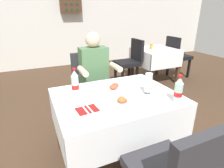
% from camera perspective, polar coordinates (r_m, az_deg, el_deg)
% --- Properties ---
extents(ground_plane, '(11.00, 11.00, 0.00)m').
position_cam_1_polar(ground_plane, '(2.14, -0.13, -22.52)').
color(ground_plane, '#473323').
extents(back_wall, '(11.00, 0.12, 2.89)m').
position_cam_1_polar(back_wall, '(5.53, -18.91, 19.98)').
color(back_wall, silver).
rests_on(back_wall, ground).
extents(main_dining_table, '(1.17, 0.90, 0.74)m').
position_cam_1_polar(main_dining_table, '(1.85, 1.29, -8.17)').
color(main_dining_table, white).
rests_on(main_dining_table, ground).
extents(chair_far_diner_seat, '(0.44, 0.50, 0.97)m').
position_cam_1_polar(chair_far_diner_seat, '(2.57, -6.81, 0.03)').
color(chair_far_diner_seat, '#2D2D33').
rests_on(chair_far_diner_seat, ground).
extents(seated_diner_far, '(0.50, 0.46, 1.26)m').
position_cam_1_polar(seated_diner_far, '(2.43, -5.17, 2.77)').
color(seated_diner_far, '#282D42').
rests_on(seated_diner_far, ground).
extents(plate_near_camera, '(0.23, 0.23, 0.07)m').
position_cam_1_polar(plate_near_camera, '(1.61, 2.73, -5.47)').
color(plate_near_camera, white).
rests_on(plate_near_camera, main_dining_table).
extents(plate_far_diner, '(0.23, 0.23, 0.06)m').
position_cam_1_polar(plate_far_diner, '(1.91, 0.53, -1.03)').
color(plate_far_diner, white).
rests_on(plate_far_diner, main_dining_table).
extents(beer_glass_left, '(0.07, 0.07, 0.22)m').
position_cam_1_polar(beer_glass_left, '(1.78, 11.27, 0.02)').
color(beer_glass_left, white).
rests_on(beer_glass_left, main_dining_table).
extents(cola_bottle_primary, '(0.07, 0.07, 0.27)m').
position_cam_1_polar(cola_bottle_primary, '(1.75, -11.43, 0.05)').
color(cola_bottle_primary, silver).
rests_on(cola_bottle_primary, main_dining_table).
extents(cola_bottle_secondary, '(0.07, 0.07, 0.26)m').
position_cam_1_polar(cola_bottle_secondary, '(1.69, 20.00, -1.99)').
color(cola_bottle_secondary, silver).
rests_on(cola_bottle_secondary, main_dining_table).
extents(napkin_cutlery_set, '(0.18, 0.19, 0.01)m').
position_cam_1_polar(napkin_cutlery_set, '(1.53, -7.74, -7.88)').
color(napkin_cutlery_set, maroon).
rests_on(napkin_cutlery_set, main_dining_table).
extents(background_dining_table, '(0.85, 0.86, 0.74)m').
position_cam_1_polar(background_dining_table, '(4.23, 13.23, 8.16)').
color(background_dining_table, white).
rests_on(background_dining_table, ground).
extents(background_chair_left, '(0.50, 0.44, 0.97)m').
position_cam_1_polar(background_chair_left, '(3.88, 5.69, 7.50)').
color(background_chair_left, black).
rests_on(background_chair_left, ground).
extents(background_chair_right, '(0.50, 0.44, 0.97)m').
position_cam_1_polar(background_chair_right, '(4.63, 19.57, 8.66)').
color(background_chair_right, black).
rests_on(background_chair_right, ground).
extents(background_table_tumbler, '(0.06, 0.06, 0.11)m').
position_cam_1_polar(background_table_tumbler, '(4.12, 12.14, 11.35)').
color(background_table_tumbler, '#C68928').
rests_on(background_table_tumbler, background_dining_table).
extents(wall_bottle_rack, '(0.56, 0.21, 0.42)m').
position_cam_1_polar(wall_bottle_rack, '(5.46, -12.76, 23.10)').
color(wall_bottle_rack, '#472D1E').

